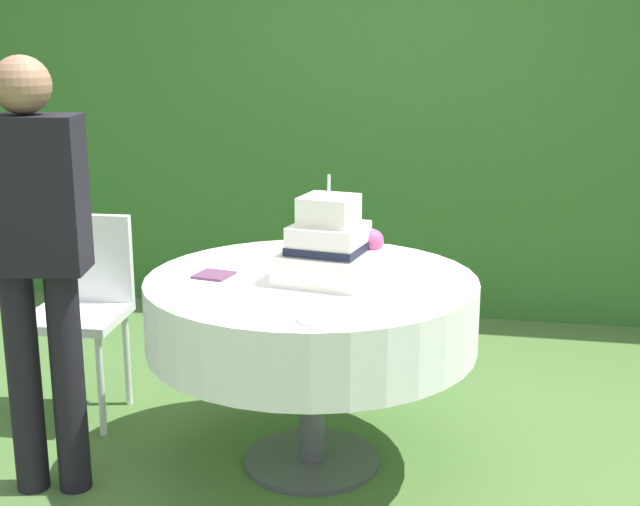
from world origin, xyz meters
TOP-DOWN VIEW (x-y plane):
  - ground_plane at (0.00, 0.00)m, footprint 20.00×20.00m
  - foliage_hedge at (0.00, 2.28)m, footprint 6.61×0.61m
  - cake_table at (0.00, 0.00)m, footprint 1.27×1.27m
  - wedding_cake at (0.07, -0.01)m, footprint 0.39×0.39m
  - serving_plate_near at (0.31, 0.21)m, footprint 0.12×0.12m
  - serving_plate_far at (0.12, -0.49)m, footprint 0.15×0.15m
  - serving_plate_left at (0.39, -0.02)m, footprint 0.12×0.12m
  - napkin_stack at (-0.37, -0.05)m, footprint 0.15×0.15m
  - garden_chair at (-1.10, 0.30)m, footprint 0.42×0.42m
  - standing_person at (-0.92, -0.38)m, footprint 0.39×0.27m

SIDE VIEW (x-z plane):
  - ground_plane at x=0.00m, z-range 0.00..0.00m
  - garden_chair at x=-1.10m, z-range 0.10..0.99m
  - cake_table at x=0.00m, z-range 0.25..1.02m
  - napkin_stack at x=-0.37m, z-range 0.77..0.78m
  - serving_plate_near at x=0.31m, z-range 0.77..0.78m
  - serving_plate_far at x=0.12m, z-range 0.77..0.78m
  - serving_plate_left at x=0.39m, z-range 0.77..0.78m
  - wedding_cake at x=0.07m, z-range 0.69..1.09m
  - standing_person at x=-0.92m, z-range 0.13..1.73m
  - foliage_hedge at x=0.00m, z-range 0.00..2.49m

